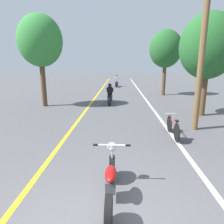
{
  "coord_description": "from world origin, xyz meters",
  "views": [
    {
      "loc": [
        0.34,
        -2.74,
        2.71
      ],
      "look_at": [
        0.05,
        4.82,
        0.9
      ],
      "focal_mm": 32.0,
      "sensor_mm": 36.0,
      "label": 1
    }
  ],
  "objects_px": {
    "motorcycle_rider_lead": "(110,96)",
    "utility_pole": "(202,55)",
    "roadside_tree_right_near": "(208,47)",
    "bicycle_parked": "(173,127)",
    "motorcycle_rider_far": "(117,82)",
    "roadside_tree_left": "(40,41)",
    "roadside_tree_right_far": "(166,49)",
    "motorcycle_foreground": "(111,180)"
  },
  "relations": [
    {
      "from": "utility_pole",
      "to": "motorcycle_rider_lead",
      "type": "bearing_deg",
      "value": 124.95
    },
    {
      "from": "motorcycle_rider_lead",
      "to": "utility_pole",
      "type": "bearing_deg",
      "value": -55.05
    },
    {
      "from": "roadside_tree_right_near",
      "to": "motorcycle_rider_lead",
      "type": "distance_m",
      "value": 6.75
    },
    {
      "from": "roadside_tree_right_far",
      "to": "motorcycle_foreground",
      "type": "xyz_separation_m",
      "value": [
        -4.12,
        -14.59,
        -3.59
      ]
    },
    {
      "from": "roadside_tree_left",
      "to": "motorcycle_rider_far",
      "type": "bearing_deg",
      "value": 69.22
    },
    {
      "from": "utility_pole",
      "to": "roadside_tree_right_far",
      "type": "height_order",
      "value": "utility_pole"
    },
    {
      "from": "roadside_tree_left",
      "to": "roadside_tree_right_near",
      "type": "bearing_deg",
      "value": -12.8
    },
    {
      "from": "roadside_tree_right_near",
      "to": "bicycle_parked",
      "type": "xyz_separation_m",
      "value": [
        -2.43,
        -3.4,
        -3.22
      ]
    },
    {
      "from": "utility_pole",
      "to": "roadside_tree_left",
      "type": "xyz_separation_m",
      "value": [
        -8.21,
        4.63,
        1.04
      ]
    },
    {
      "from": "roadside_tree_right_far",
      "to": "motorcycle_rider_far",
      "type": "relative_size",
      "value": 2.71
    },
    {
      "from": "motorcycle_rider_far",
      "to": "bicycle_parked",
      "type": "xyz_separation_m",
      "value": [
        2.44,
        -17.65,
        -0.17
      ]
    },
    {
      "from": "motorcycle_rider_lead",
      "to": "motorcycle_rider_far",
      "type": "relative_size",
      "value": 1.04
    },
    {
      "from": "roadside_tree_right_near",
      "to": "motorcycle_rider_far",
      "type": "height_order",
      "value": "roadside_tree_right_near"
    },
    {
      "from": "roadside_tree_right_far",
      "to": "utility_pole",
      "type": "bearing_deg",
      "value": -94.2
    },
    {
      "from": "motorcycle_rider_lead",
      "to": "motorcycle_rider_far",
      "type": "height_order",
      "value": "motorcycle_rider_far"
    },
    {
      "from": "roadside_tree_right_far",
      "to": "motorcycle_rider_far",
      "type": "distance_m",
      "value": 8.79
    },
    {
      "from": "roadside_tree_right_near",
      "to": "roadside_tree_left",
      "type": "bearing_deg",
      "value": 167.2
    },
    {
      "from": "motorcycle_rider_far",
      "to": "roadside_tree_right_far",
      "type": "bearing_deg",
      "value": -57.44
    },
    {
      "from": "roadside_tree_right_far",
      "to": "roadside_tree_left",
      "type": "height_order",
      "value": "roadside_tree_left"
    },
    {
      "from": "utility_pole",
      "to": "roadside_tree_right_near",
      "type": "distance_m",
      "value": 2.82
    },
    {
      "from": "bicycle_parked",
      "to": "roadside_tree_left",
      "type": "bearing_deg",
      "value": 141.72
    },
    {
      "from": "utility_pole",
      "to": "roadside_tree_left",
      "type": "relative_size",
      "value": 1.04
    },
    {
      "from": "motorcycle_rider_lead",
      "to": "bicycle_parked",
      "type": "xyz_separation_m",
      "value": [
        2.73,
        -6.52,
        -0.18
      ]
    },
    {
      "from": "roadside_tree_left",
      "to": "bicycle_parked",
      "type": "bearing_deg",
      "value": -38.28
    },
    {
      "from": "roadside_tree_right_far",
      "to": "bicycle_parked",
      "type": "distance_m",
      "value": 11.59
    },
    {
      "from": "motorcycle_foreground",
      "to": "motorcycle_rider_far",
      "type": "xyz_separation_m",
      "value": [
        -0.23,
        21.4,
        0.12
      ]
    },
    {
      "from": "utility_pole",
      "to": "roadside_tree_right_near",
      "type": "relative_size",
      "value": 1.13
    },
    {
      "from": "roadside_tree_right_near",
      "to": "roadside_tree_left",
      "type": "relative_size",
      "value": 0.92
    },
    {
      "from": "roadside_tree_left",
      "to": "bicycle_parked",
      "type": "relative_size",
      "value": 3.24
    },
    {
      "from": "roadside_tree_left",
      "to": "motorcycle_foreground",
      "type": "distance_m",
      "value": 11.11
    },
    {
      "from": "utility_pole",
      "to": "roadside_tree_right_far",
      "type": "relative_size",
      "value": 1.06
    },
    {
      "from": "motorcycle_foreground",
      "to": "motorcycle_rider_lead",
      "type": "bearing_deg",
      "value": 92.89
    },
    {
      "from": "bicycle_parked",
      "to": "roadside_tree_right_near",
      "type": "bearing_deg",
      "value": 54.51
    },
    {
      "from": "utility_pole",
      "to": "motorcycle_rider_lead",
      "type": "height_order",
      "value": "utility_pole"
    },
    {
      "from": "roadside_tree_right_near",
      "to": "motorcycle_foreground",
      "type": "xyz_separation_m",
      "value": [
        -4.64,
        -7.15,
        -3.18
      ]
    },
    {
      "from": "utility_pole",
      "to": "roadside_tree_left",
      "type": "distance_m",
      "value": 9.48
    },
    {
      "from": "utility_pole",
      "to": "bicycle_parked",
      "type": "distance_m",
      "value": 3.1
    },
    {
      "from": "roadside_tree_left",
      "to": "motorcycle_rider_far",
      "type": "height_order",
      "value": "roadside_tree_left"
    },
    {
      "from": "roadside_tree_right_near",
      "to": "motorcycle_rider_lead",
      "type": "bearing_deg",
      "value": 148.88
    },
    {
      "from": "utility_pole",
      "to": "motorcycle_rider_lead",
      "type": "distance_m",
      "value": 7.28
    },
    {
      "from": "motorcycle_rider_lead",
      "to": "bicycle_parked",
      "type": "bearing_deg",
      "value": -67.26
    },
    {
      "from": "roadside_tree_left",
      "to": "motorcycle_rider_far",
      "type": "relative_size",
      "value": 2.76
    }
  ]
}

